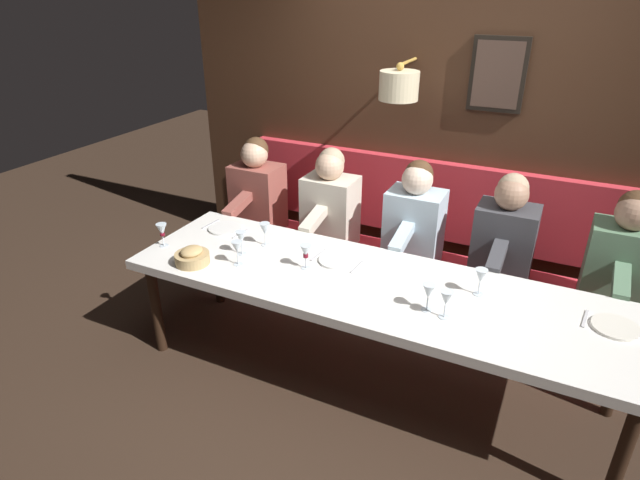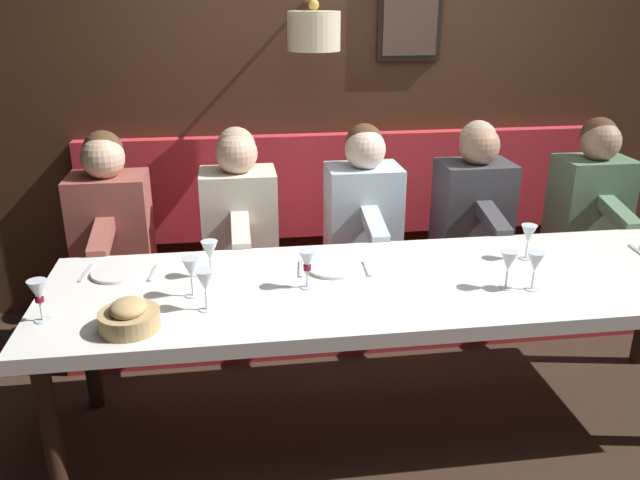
{
  "view_description": "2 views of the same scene",
  "coord_description": "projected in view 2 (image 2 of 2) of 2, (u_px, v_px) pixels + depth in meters",
  "views": [
    {
      "loc": [
        -2.58,
        -0.93,
        2.37
      ],
      "look_at": [
        0.05,
        0.37,
        0.92
      ],
      "focal_mm": 29.64,
      "sensor_mm": 36.0,
      "label": 1
    },
    {
      "loc": [
        -2.42,
        0.72,
        1.87
      ],
      "look_at": [
        0.05,
        0.37,
        0.92
      ],
      "focal_mm": 36.0,
      "sensor_mm": 36.0,
      "label": 2
    }
  ],
  "objects": [
    {
      "name": "diner_farthest",
      "position": [
        110.0,
        212.0,
        3.35
      ],
      "size": [
        0.6,
        0.4,
        0.79
      ],
      "color": "#934C42",
      "rests_on": "banquette_bench"
    },
    {
      "name": "place_setting_1",
      "position": [
        119.0,
        272.0,
        2.79
      ],
      "size": [
        0.24,
        0.32,
        0.01
      ],
      "color": "white",
      "rests_on": "dining_table"
    },
    {
      "name": "diner_middle",
      "position": [
        363.0,
        201.0,
        3.53
      ],
      "size": [
        0.6,
        0.4,
        0.79
      ],
      "color": "silver",
      "rests_on": "banquette_bench"
    },
    {
      "name": "wine_glass_5",
      "position": [
        210.0,
        252.0,
        2.72
      ],
      "size": [
        0.07,
        0.07,
        0.16
      ],
      "color": "silver",
      "rests_on": "dining_table"
    },
    {
      "name": "wine_glass_2",
      "position": [
        191.0,
        269.0,
        2.54
      ],
      "size": [
        0.07,
        0.07,
        0.16
      ],
      "color": "silver",
      "rests_on": "dining_table"
    },
    {
      "name": "diner_near",
      "position": [
        474.0,
        196.0,
        3.61
      ],
      "size": [
        0.6,
        0.4,
        0.79
      ],
      "color": "#3D3D42",
      "rests_on": "banquette_bench"
    },
    {
      "name": "place_setting_0",
      "position": [
        334.0,
        268.0,
        2.83
      ],
      "size": [
        0.24,
        0.32,
        0.01
      ],
      "color": "white",
      "rests_on": "dining_table"
    },
    {
      "name": "wine_glass_3",
      "position": [
        508.0,
        262.0,
        2.61
      ],
      "size": [
        0.07,
        0.07,
        0.16
      ],
      "color": "silver",
      "rests_on": "dining_table"
    },
    {
      "name": "wine_glass_7",
      "position": [
        38.0,
        293.0,
        2.35
      ],
      "size": [
        0.07,
        0.07,
        0.16
      ],
      "color": "silver",
      "rests_on": "dining_table"
    },
    {
      "name": "bread_bowl",
      "position": [
        129.0,
        317.0,
        2.31
      ],
      "size": [
        0.22,
        0.22,
        0.12
      ],
      "color": "tan",
      "rests_on": "dining_table"
    },
    {
      "name": "banquette_bench",
      "position": [
        362.0,
        297.0,
        3.75
      ],
      "size": [
        0.52,
        3.25,
        0.45
      ],
      "primitive_type": "cube",
      "color": "red",
      "rests_on": "ground_plane"
    },
    {
      "name": "diner_far",
      "position": [
        239.0,
        207.0,
        3.44
      ],
      "size": [
        0.6,
        0.4,
        0.79
      ],
      "color": "beige",
      "rests_on": "banquette_bench"
    },
    {
      "name": "dining_table",
      "position": [
        406.0,
        291.0,
        2.76
      ],
      "size": [
        0.9,
        3.05,
        0.74
      ],
      "color": "silver",
      "rests_on": "ground_plane"
    },
    {
      "name": "wine_glass_4",
      "position": [
        307.0,
        262.0,
        2.62
      ],
      "size": [
        0.07,
        0.07,
        0.16
      ],
      "color": "silver",
      "rests_on": "dining_table"
    },
    {
      "name": "ground_plane",
      "position": [
        399.0,
        423.0,
        3.0
      ],
      "size": [
        12.0,
        12.0,
        0.0
      ],
      "primitive_type": "plane",
      "color": "#332319"
    },
    {
      "name": "wine_glass_6",
      "position": [
        535.0,
        263.0,
        2.6
      ],
      "size": [
        0.07,
        0.07,
        0.16
      ],
      "color": "silver",
      "rests_on": "dining_table"
    },
    {
      "name": "diner_nearest",
      "position": [
        592.0,
        191.0,
        3.7
      ],
      "size": [
        0.6,
        0.4,
        0.79
      ],
      "color": "#567A5B",
      "rests_on": "banquette_bench"
    },
    {
      "name": "back_wall_panel",
      "position": [
        347.0,
        86.0,
        3.87
      ],
      "size": [
        0.59,
        4.45,
        2.9
      ],
      "color": "#422819",
      "rests_on": "ground_plane"
    },
    {
      "name": "wine_glass_0",
      "position": [
        205.0,
        282.0,
        2.43
      ],
      "size": [
        0.07,
        0.07,
        0.16
      ],
      "color": "silver",
      "rests_on": "dining_table"
    },
    {
      "name": "wine_glass_1",
      "position": [
        528.0,
        235.0,
        2.91
      ],
      "size": [
        0.07,
        0.07,
        0.16
      ],
      "color": "silver",
      "rests_on": "dining_table"
    }
  ]
}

